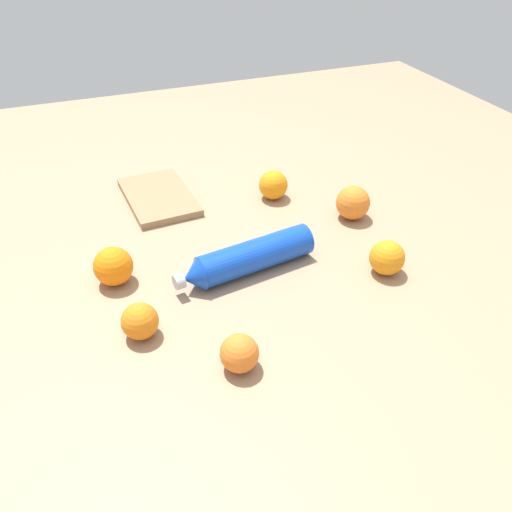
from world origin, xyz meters
The scene contains 9 objects.
ground_plane centered at (0.00, 0.00, 0.00)m, with size 2.40×2.40×0.00m, color #9E7F60.
water_bottle centered at (0.01, 0.03, 0.03)m, with size 0.11×0.31×0.07m.
orange_0 centered at (0.11, 0.29, 0.04)m, with size 0.07×0.07×0.07m, color orange.
orange_1 centered at (-0.06, -0.24, 0.04)m, with size 0.08×0.08×0.08m, color orange.
orange_2 centered at (-0.26, 0.20, 0.04)m, with size 0.07×0.07×0.07m, color orange.
orange_3 centered at (0.11, -0.22, 0.03)m, with size 0.07×0.07×0.07m, color orange.
orange_4 centered at (0.25, -0.08, 0.03)m, with size 0.07×0.07×0.07m, color orange.
orange_5 centered at (-0.11, 0.34, 0.04)m, with size 0.08×0.08×0.08m, color orange.
cutting_board centered at (-0.36, -0.08, 0.01)m, with size 0.25×0.15×0.02m, color #99724C.
Camera 1 is at (0.84, -0.28, 0.67)m, focal length 37.39 mm.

